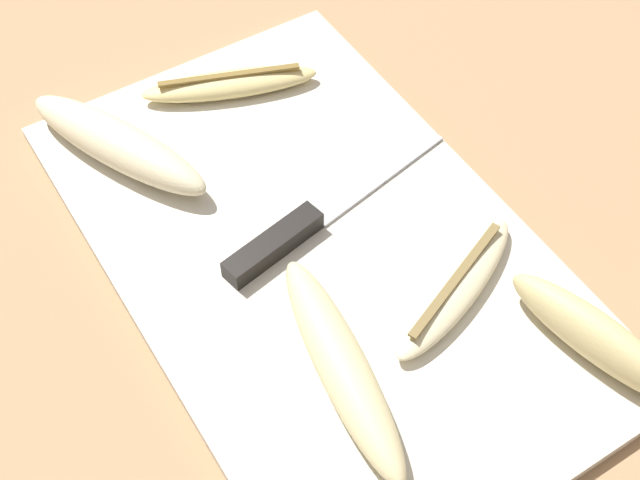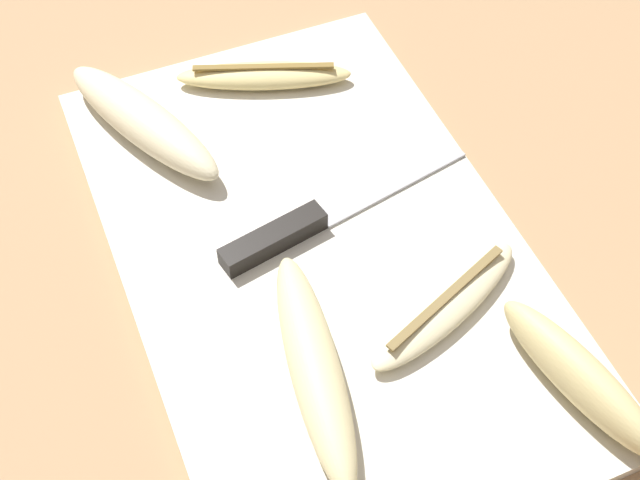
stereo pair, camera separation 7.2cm
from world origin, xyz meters
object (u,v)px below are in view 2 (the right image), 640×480
banana_golden_short (264,76)px  banana_bright_far (143,121)px  knife (301,225)px  banana_soft_right (314,366)px  banana_pale_long (445,304)px  banana_spotted_left (580,376)px

banana_golden_short → banana_bright_far: bearing=-79.4°
knife → banana_soft_right: bearing=-29.1°
banana_soft_right → banana_bright_far: bearing=-170.7°
banana_golden_short → banana_soft_right: bearing=-13.8°
banana_soft_right → banana_bright_far: banana_bright_far is taller
banana_golden_short → banana_pale_long: (0.29, 0.04, -0.00)m
banana_golden_short → banana_spotted_left: bearing=13.6°
banana_soft_right → banana_spotted_left: (0.08, 0.17, 0.00)m
banana_golden_short → banana_spotted_left: size_ratio=1.06×
knife → banana_soft_right: banana_soft_right is taller
banana_soft_right → banana_bright_far: (-0.28, -0.05, 0.00)m
knife → banana_pale_long: (0.11, 0.07, 0.00)m
knife → banana_pale_long: 0.14m
banana_golden_short → banana_pale_long: size_ratio=1.01×
knife → banana_golden_short: bearing=158.0°
banana_soft_right → banana_pale_long: bearing=97.5°
banana_golden_short → banana_spotted_left: 0.40m
banana_spotted_left → knife: bearing=-148.9°
banana_pale_long → banana_spotted_left: bearing=29.8°
knife → banana_spotted_left: 0.25m
banana_bright_far → banana_pale_long: (0.27, 0.16, -0.01)m
banana_soft_right → banana_golden_short: (-0.31, 0.08, -0.01)m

